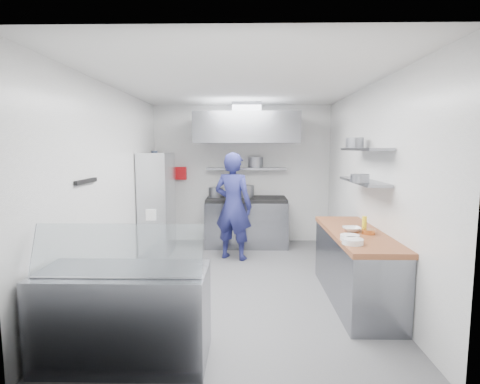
{
  "coord_description": "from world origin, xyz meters",
  "views": [
    {
      "loc": [
        0.11,
        -5.22,
        1.94
      ],
      "look_at": [
        0.0,
        0.6,
        1.25
      ],
      "focal_mm": 28.0,
      "sensor_mm": 36.0,
      "label": 1
    }
  ],
  "objects_px": {
    "gas_range": "(246,223)",
    "display_case": "(125,315)",
    "chef": "(233,206)",
    "wire_rack": "(157,204)"
  },
  "relations": [
    {
      "from": "gas_range",
      "to": "display_case",
      "type": "relative_size",
      "value": 1.07
    },
    {
      "from": "gas_range",
      "to": "chef",
      "type": "xyz_separation_m",
      "value": [
        -0.23,
        -0.91,
        0.48
      ]
    },
    {
      "from": "display_case",
      "to": "wire_rack",
      "type": "bearing_deg",
      "value": 98.6
    },
    {
      "from": "display_case",
      "to": "chef",
      "type": "bearing_deg",
      "value": 74.74
    },
    {
      "from": "chef",
      "to": "wire_rack",
      "type": "bearing_deg",
      "value": 8.73
    },
    {
      "from": "chef",
      "to": "wire_rack",
      "type": "xyz_separation_m",
      "value": [
        -1.4,
        0.32,
        -0.01
      ]
    },
    {
      "from": "gas_range",
      "to": "chef",
      "type": "distance_m",
      "value": 1.06
    },
    {
      "from": "gas_range",
      "to": "display_case",
      "type": "bearing_deg",
      "value": -105.02
    },
    {
      "from": "gas_range",
      "to": "display_case",
      "type": "height_order",
      "value": "gas_range"
    },
    {
      "from": "gas_range",
      "to": "display_case",
      "type": "xyz_separation_m",
      "value": [
        -1.1,
        -4.1,
        -0.03
      ]
    }
  ]
}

